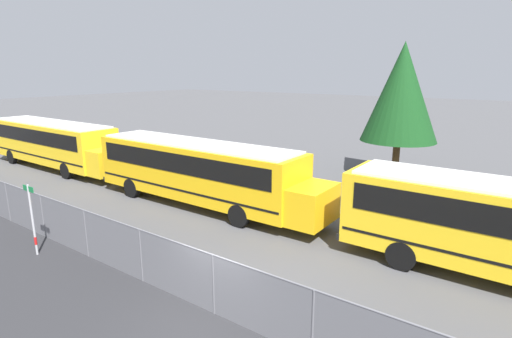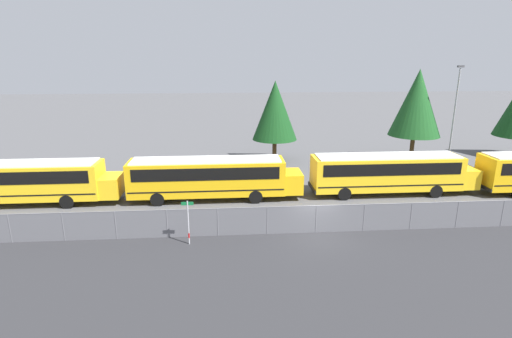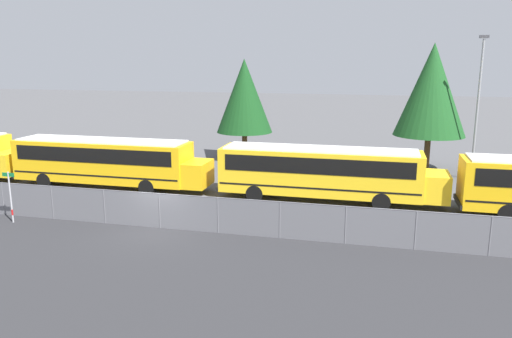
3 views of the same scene
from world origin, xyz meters
name	(u,v)px [view 2 (image 2 of 3)]	position (x,y,z in m)	size (l,w,h in m)	color
ground_plane	(315,232)	(0.00, 0.00, 0.00)	(200.00, 200.00, 0.00)	#4C4C4F
road_strip	(342,285)	(0.00, -6.00, 0.00)	(101.31, 12.00, 0.01)	#2B2B2D
fence	(316,219)	(0.00, 0.00, 0.92)	(67.38, 0.07, 1.81)	#9EA0A5
school_bus_0	(24,179)	(-20.49, 6.65, 1.91)	(13.28, 2.63, 3.20)	yellow
school_bus_1	(211,175)	(-6.72, 6.63, 1.91)	(13.28, 2.63, 3.20)	yellow
school_bus_2	(390,171)	(7.43, 6.80, 1.91)	(13.28, 2.63, 3.20)	yellow
street_sign	(188,221)	(-7.79, -1.02, 1.44)	(0.70, 0.09, 2.70)	#B7B7BC
light_pole	(454,113)	(16.94, 14.81, 5.32)	(0.60, 0.24, 9.86)	gray
tree_0	(417,103)	(14.08, 17.01, 6.09)	(5.22, 5.22, 9.49)	#51381E
tree_1	(275,111)	(-0.43, 17.93, 5.33)	(4.62, 4.62, 8.35)	#51381E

